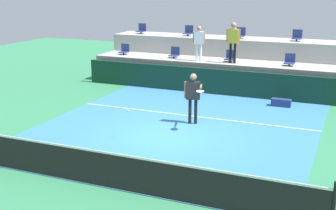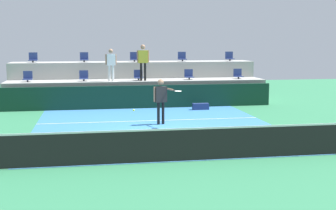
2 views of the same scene
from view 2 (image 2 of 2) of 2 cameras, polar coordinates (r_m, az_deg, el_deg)
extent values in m
plane|color=#2D754C|center=(16.27, -1.06, -3.44)|extent=(40.00, 40.00, 0.00)
cube|color=teal|center=(17.24, -1.57, -2.77)|extent=(9.00, 10.00, 0.01)
cube|color=white|center=(18.60, -2.19, -1.96)|extent=(9.00, 0.06, 0.00)
cube|color=black|center=(12.32, 1.79, -5.00)|extent=(10.40, 0.01, 0.87)
cube|color=white|center=(12.23, 1.80, -3.01)|extent=(10.40, 0.02, 0.05)
cube|color=#0F3323|center=(22.06, -3.44, 1.03)|extent=(13.00, 0.16, 1.10)
cube|color=#9E9E99|center=(23.33, -3.80, 1.60)|extent=(13.00, 1.80, 1.25)
cube|color=#9E9E99|center=(25.07, -4.24, 3.02)|extent=(13.00, 1.80, 2.10)
cylinder|color=#2D2D33|center=(23.18, -17.10, 2.89)|extent=(0.08, 0.08, 0.10)
cube|color=navy|center=(23.17, -17.10, 3.07)|extent=(0.44, 0.40, 0.04)
cube|color=navy|center=(23.33, -17.07, 3.62)|extent=(0.44, 0.04, 0.38)
cylinder|color=#2D2D33|center=(22.99, -10.45, 3.08)|extent=(0.08, 0.08, 0.10)
cube|color=navy|center=(22.98, -10.45, 3.25)|extent=(0.44, 0.40, 0.04)
cube|color=navy|center=(23.15, -10.46, 3.81)|extent=(0.44, 0.04, 0.38)
cylinder|color=#2D2D33|center=(23.12, -3.69, 3.22)|extent=(0.08, 0.08, 0.10)
cube|color=navy|center=(23.11, -3.69, 3.39)|extent=(0.44, 0.40, 0.04)
cube|color=navy|center=(23.28, -3.74, 3.94)|extent=(0.44, 0.04, 0.38)
cylinder|color=#2D2D33|center=(23.54, 2.67, 3.32)|extent=(0.08, 0.08, 0.10)
cube|color=navy|center=(23.54, 2.67, 3.49)|extent=(0.44, 0.40, 0.04)
cube|color=navy|center=(23.70, 2.58, 4.03)|extent=(0.44, 0.04, 0.38)
cylinder|color=#2D2D33|center=(24.25, 8.78, 3.37)|extent=(0.08, 0.08, 0.10)
cube|color=navy|center=(24.24, 8.78, 3.53)|extent=(0.44, 0.40, 0.04)
cube|color=navy|center=(24.40, 8.66, 4.06)|extent=(0.44, 0.04, 0.38)
cylinder|color=#2D2D33|center=(24.90, -16.48, 5.21)|extent=(0.08, 0.08, 0.10)
cube|color=navy|center=(24.89, -16.49, 5.37)|extent=(0.44, 0.40, 0.04)
cube|color=navy|center=(25.06, -16.46, 5.87)|extent=(0.44, 0.04, 0.38)
cylinder|color=#2D2D33|center=(24.73, -10.40, 5.39)|extent=(0.08, 0.08, 0.10)
cube|color=navy|center=(24.73, -10.41, 5.56)|extent=(0.44, 0.40, 0.04)
cube|color=navy|center=(24.90, -10.42, 6.06)|extent=(0.44, 0.04, 0.38)
cylinder|color=#2D2D33|center=(24.85, -4.21, 5.52)|extent=(0.08, 0.08, 0.10)
cube|color=navy|center=(24.85, -4.21, 5.68)|extent=(0.44, 0.40, 0.04)
cube|color=navy|center=(25.02, -4.25, 6.17)|extent=(0.44, 0.04, 0.38)
cylinder|color=#2D2D33|center=(25.25, 1.81, 5.57)|extent=(0.08, 0.08, 0.10)
cube|color=navy|center=(25.25, 1.81, 5.73)|extent=(0.44, 0.40, 0.04)
cube|color=navy|center=(25.41, 1.73, 6.22)|extent=(0.44, 0.04, 0.38)
cylinder|color=#2D2D33|center=(25.93, 7.72, 5.57)|extent=(0.08, 0.08, 0.10)
cube|color=navy|center=(25.93, 7.73, 5.72)|extent=(0.44, 0.40, 0.04)
cube|color=navy|center=(26.09, 7.62, 6.20)|extent=(0.44, 0.04, 0.38)
cylinder|color=black|center=(17.72, -1.20, -1.06)|extent=(0.14, 0.14, 0.87)
cylinder|color=black|center=(17.81, -0.62, -1.02)|extent=(0.14, 0.14, 0.87)
cube|color=black|center=(17.66, -0.91, 1.33)|extent=(0.50, 0.31, 0.61)
sphere|color=#846047|center=(17.62, -0.92, 2.85)|extent=(0.29, 0.29, 0.23)
cylinder|color=#846047|center=(17.55, -1.71, 1.34)|extent=(0.09, 0.09, 0.58)
cylinder|color=#846047|center=(17.51, 0.27, 1.95)|extent=(0.22, 0.55, 0.07)
cylinder|color=black|center=(17.18, 0.83, 1.84)|extent=(0.11, 0.26, 0.04)
ellipsoid|color=silver|center=(16.94, 1.27, 1.74)|extent=(0.34, 0.38, 0.03)
cylinder|color=white|center=(22.67, -7.32, 3.94)|extent=(0.13, 0.13, 0.78)
cylinder|color=white|center=(22.71, -6.87, 3.95)|extent=(0.13, 0.13, 0.78)
cube|color=white|center=(22.65, -7.12, 5.62)|extent=(0.44, 0.24, 0.55)
sphere|color=#A87A5B|center=(22.64, -7.14, 6.69)|extent=(0.24, 0.24, 0.21)
cylinder|color=#A87A5B|center=(22.60, -7.74, 5.65)|extent=(0.08, 0.08, 0.52)
cylinder|color=#A87A5B|center=(22.70, -6.51, 5.68)|extent=(0.08, 0.08, 0.52)
cylinder|color=black|center=(22.80, -3.38, 4.14)|extent=(0.11, 0.11, 0.88)
cylinder|color=black|center=(22.83, -2.87, 4.15)|extent=(0.11, 0.11, 0.88)
cube|color=yellow|center=(22.78, -3.14, 6.04)|extent=(0.48, 0.19, 0.62)
sphere|color=#A87A5B|center=(22.76, -3.15, 7.25)|extent=(0.24, 0.24, 0.24)
cylinder|color=#A87A5B|center=(22.74, -3.83, 6.08)|extent=(0.07, 0.07, 0.59)
cylinder|color=#A87A5B|center=(22.81, -2.45, 6.09)|extent=(0.07, 0.07, 0.59)
sphere|color=#CCE033|center=(15.25, -4.30, -0.66)|extent=(0.07, 0.07, 0.07)
cube|color=navy|center=(21.63, 4.08, -0.18)|extent=(0.76, 0.28, 0.30)
camera|label=1|loc=(8.52, 59.47, 14.51)|focal=48.61mm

